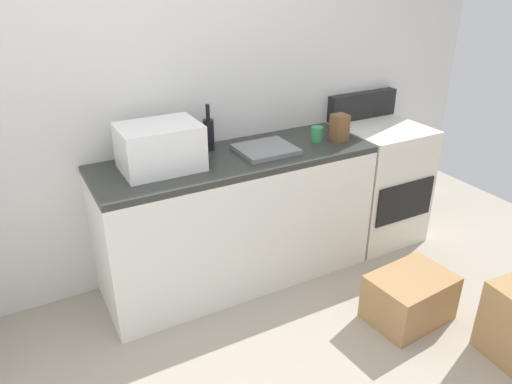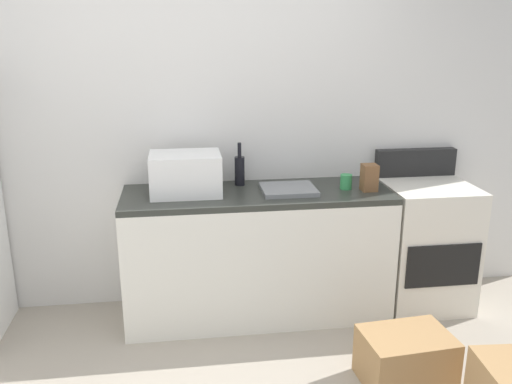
% 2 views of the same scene
% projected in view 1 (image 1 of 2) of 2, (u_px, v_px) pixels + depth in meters
% --- Properties ---
extents(wall_back, '(5.00, 0.10, 2.60)m').
position_uv_depth(wall_back, '(166.00, 86.00, 3.03)').
color(wall_back, silver).
rests_on(wall_back, ground_plane).
extents(kitchen_counter, '(1.80, 0.60, 0.90)m').
position_uv_depth(kitchen_counter, '(237.00, 219.00, 3.25)').
color(kitchen_counter, silver).
rests_on(kitchen_counter, ground_plane).
extents(stove_oven, '(0.60, 0.61, 1.10)m').
position_uv_depth(stove_oven, '(377.00, 180.00, 3.77)').
color(stove_oven, silver).
rests_on(stove_oven, ground_plane).
extents(microwave, '(0.46, 0.34, 0.27)m').
position_uv_depth(microwave, '(160.00, 147.00, 2.81)').
color(microwave, white).
rests_on(microwave, kitchen_counter).
extents(sink_basin, '(0.36, 0.32, 0.03)m').
position_uv_depth(sink_basin, '(266.00, 149.00, 3.12)').
color(sink_basin, slate).
rests_on(sink_basin, kitchen_counter).
extents(wine_bottle, '(0.07, 0.07, 0.30)m').
position_uv_depth(wine_bottle, '(209.00, 133.00, 3.11)').
color(wine_bottle, black).
rests_on(wine_bottle, kitchen_counter).
extents(coffee_mug, '(0.08, 0.08, 0.10)m').
position_uv_depth(coffee_mug, '(317.00, 134.00, 3.28)').
color(coffee_mug, '#338C4C').
rests_on(coffee_mug, kitchen_counter).
extents(knife_block, '(0.10, 0.10, 0.18)m').
position_uv_depth(knife_block, '(339.00, 128.00, 3.28)').
color(knife_block, brown).
rests_on(knife_block, kitchen_counter).
extents(cardboard_box_medium, '(0.52, 0.39, 0.30)m').
position_uv_depth(cardboard_box_medium, '(409.00, 297.00, 2.97)').
color(cardboard_box_medium, '#A37A4C').
rests_on(cardboard_box_medium, ground_plane).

